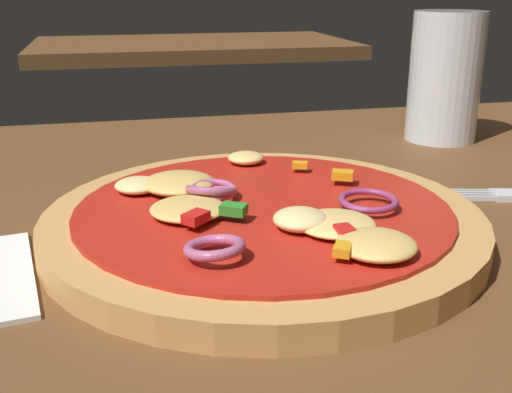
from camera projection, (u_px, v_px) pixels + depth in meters
name	position (u px, v px, depth m)	size (l,w,h in m)	color
dining_table	(182.00, 282.00, 0.39)	(1.11, 0.80, 0.04)	brown
pizza	(262.00, 220.00, 0.41)	(0.29, 0.29, 0.03)	tan
beer_glass	(444.00, 83.00, 0.64)	(0.07, 0.07, 0.13)	silver
background_table	(192.00, 47.00, 1.70)	(0.84, 0.48, 0.04)	brown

